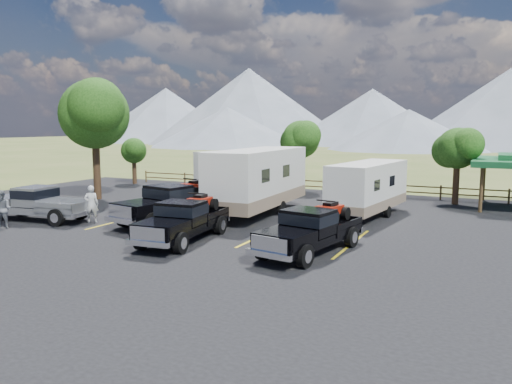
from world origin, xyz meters
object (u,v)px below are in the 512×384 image
at_px(tree_big_nw, 94,114).
at_px(trailer_left, 248,174).
at_px(rig_left, 172,202).
at_px(person_b, 2,209).
at_px(person_a, 91,204).
at_px(rig_center, 184,219).
at_px(trailer_center, 258,181).
at_px(rig_right, 311,229).
at_px(pickup_silver, 38,203).
at_px(trailer_right, 368,189).

height_order(tree_big_nw, trailer_left, tree_big_nw).
relative_size(rig_left, trailer_left, 0.71).
xyz_separation_m(rig_left, person_b, (-6.37, -4.73, -0.11)).
relative_size(rig_left, person_b, 3.63).
distance_m(rig_left, person_a, 4.06).
bearing_deg(rig_center, trailer_center, 83.97).
bearing_deg(trailer_center, rig_right, -52.33).
distance_m(pickup_silver, person_a, 2.93).
xyz_separation_m(tree_big_nw, trailer_right, (17.65, 1.37, -4.04)).
bearing_deg(rig_left, trailer_right, 46.61).
xyz_separation_m(trailer_left, trailer_right, (8.61, -2.82, -0.18)).
bearing_deg(person_b, tree_big_nw, 84.09).
bearing_deg(rig_right, trailer_left, 137.04).
xyz_separation_m(tree_big_nw, person_b, (2.86, -9.26, -4.64)).
relative_size(rig_right, trailer_center, 0.58).
bearing_deg(rig_right, trailer_right, 99.33).
distance_m(rig_left, trailer_right, 10.29).
relative_size(trailer_left, pickup_silver, 1.54).
relative_size(trailer_left, person_b, 5.08).
bearing_deg(trailer_center, trailer_left, 121.08).
relative_size(tree_big_nw, rig_left, 1.18).
bearing_deg(pickup_silver, person_a, 98.54).
distance_m(rig_right, trailer_left, 14.17).
height_order(pickup_silver, person_a, person_a).
bearing_deg(rig_left, person_a, -142.36).
distance_m(tree_big_nw, trailer_left, 10.69).
distance_m(trailer_left, trailer_center, 5.61).
bearing_deg(rig_right, tree_big_nw, 168.09).
height_order(rig_center, rig_right, rig_center).
bearing_deg(tree_big_nw, person_b, -72.82).
height_order(rig_left, trailer_center, trailer_center).
xyz_separation_m(trailer_left, person_b, (-6.18, -13.45, -0.78)).
bearing_deg(person_a, trailer_right, 178.61).
relative_size(rig_center, trailer_left, 0.63).
distance_m(rig_left, pickup_silver, 6.96).
xyz_separation_m(trailer_left, pickup_silver, (-6.27, -11.31, -0.78)).
bearing_deg(trailer_left, trailer_right, -4.85).
height_order(trailer_left, trailer_right, trailer_left).
bearing_deg(person_a, rig_center, 134.68).
relative_size(tree_big_nw, person_b, 4.28).
height_order(rig_right, person_b, rig_right).
bearing_deg(person_b, pickup_silver, 69.39).
bearing_deg(trailer_left, rig_right, -39.94).
bearing_deg(tree_big_nw, trailer_left, 24.85).
distance_m(trailer_center, person_a, 8.74).
height_order(trailer_left, person_b, trailer_left).
xyz_separation_m(rig_center, pickup_silver, (-9.26, 0.50, -0.01)).
distance_m(rig_center, trailer_left, 12.20).
xyz_separation_m(rig_right, person_b, (-14.64, -2.12, 0.00)).
bearing_deg(rig_center, pickup_silver, 171.26).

